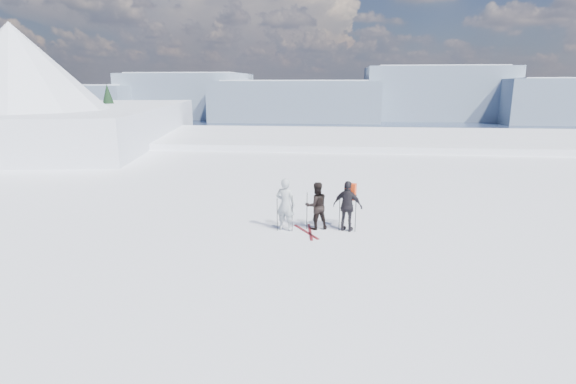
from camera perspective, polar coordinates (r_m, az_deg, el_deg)
name	(u,v)px	position (r m, az deg, el deg)	size (l,w,h in m)	color
lake_basin	(340,209)	(42.52, 6.62, -2.19)	(820.00, 820.00, 71.62)	white
far_mountain_range	(366,97)	(466.87, 9.91, 11.82)	(770.00, 110.00, 53.00)	slate
near_ridge	(66,173)	(48.68, -26.40, 2.13)	(31.37, 35.68, 25.62)	white
skier_grey	(285,204)	(15.40, -0.34, -1.59)	(0.67, 0.44, 1.85)	#A0A8AE
skier_dark	(316,206)	(15.60, 3.62, -1.75)	(0.81, 0.63, 1.67)	black
skier_pack	(348,206)	(15.46, 7.58, -1.81)	(1.03, 0.43, 1.76)	black
backpack	(351,172)	(15.43, 8.01, 2.57)	(0.37, 0.21, 0.56)	#EE4016
ski_poles	(316,213)	(15.45, 3.61, -2.71)	(2.70, 0.33, 1.32)	black
skis_loose	(308,232)	(15.44, 2.58, -5.08)	(0.97, 1.70, 0.03)	black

